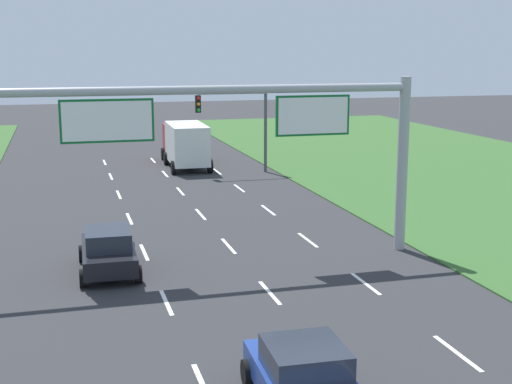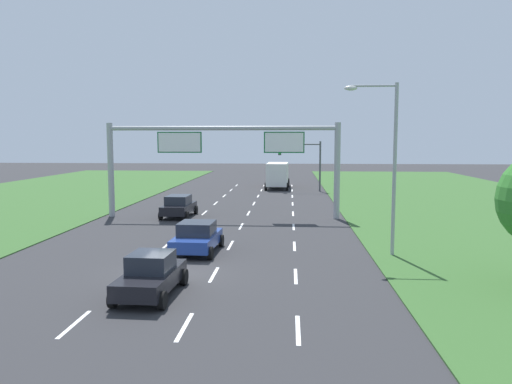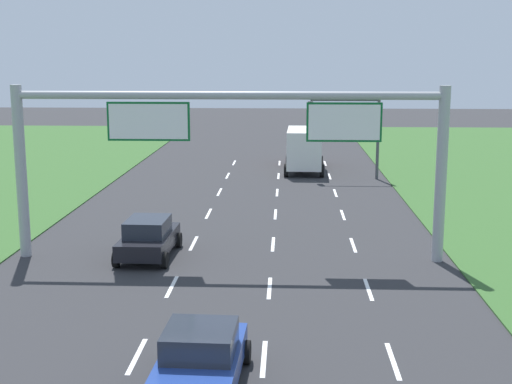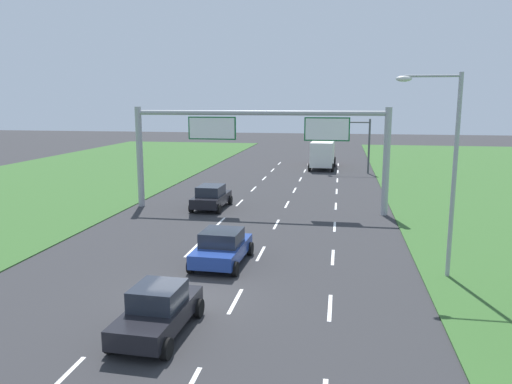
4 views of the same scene
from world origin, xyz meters
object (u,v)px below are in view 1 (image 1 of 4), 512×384
Objects in this scene: car_near_red at (305,378)px; car_mid_lane at (108,250)px; traffic_light_mast at (237,114)px; box_truck at (185,143)px; sign_gantry at (198,137)px.

car_mid_lane reaches higher than car_near_red.
car_near_red is 31.64m from traffic_light_mast.
traffic_light_mast reaches higher than box_truck.
traffic_light_mast reaches higher than car_mid_lane.
box_truck is 5.06m from traffic_light_mast.
box_truck is at bearing 81.42° from sign_gantry.
car_mid_lane is at bearing -116.69° from traffic_light_mast.
car_mid_lane is 0.25× the size of sign_gantry.
box_truck is 23.40m from sign_gantry.
car_near_red is at bearing -71.52° from car_mid_lane.
sign_gantry is 3.08× the size of traffic_light_mast.
car_mid_lane is 23.89m from box_truck.
car_mid_lane is 0.76× the size of traffic_light_mast.
sign_gantry is (-0.13, 11.52, 4.10)m from car_near_red.
car_mid_lane is (-3.54, 11.58, 0.04)m from car_near_red.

